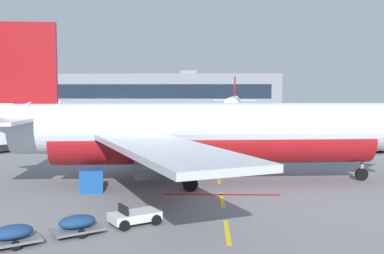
{
  "coord_description": "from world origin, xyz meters",
  "views": [
    {
      "loc": [
        16.85,
        -7.62,
        6.98
      ],
      "look_at": [
        15.74,
        30.25,
        4.02
      ],
      "focal_mm": 40.95,
      "sensor_mm": 36.0,
      "label": 1
    }
  ],
  "objects_px": {
    "airliner_far_center": "(50,107)",
    "baggage_train": "(78,224)",
    "airliner_foreground": "(206,132)",
    "airliner_mid_left": "(233,105)",
    "catering_truck": "(367,139)",
    "uld_cargo_container": "(91,181)"
  },
  "relations": [
    {
      "from": "airliner_foreground",
      "to": "catering_truck",
      "type": "height_order",
      "value": "airliner_foreground"
    },
    {
      "from": "airliner_far_center",
      "to": "catering_truck",
      "type": "distance_m",
      "value": 87.07
    },
    {
      "from": "uld_cargo_container",
      "to": "airliner_far_center",
      "type": "bearing_deg",
      "value": 111.34
    },
    {
      "from": "baggage_train",
      "to": "uld_cargo_container",
      "type": "distance_m",
      "value": 9.52
    },
    {
      "from": "airliner_mid_left",
      "to": "uld_cargo_container",
      "type": "relative_size",
      "value": 17.18
    },
    {
      "from": "airliner_foreground",
      "to": "airliner_mid_left",
      "type": "bearing_deg",
      "value": 84.85
    },
    {
      "from": "airliner_mid_left",
      "to": "uld_cargo_container",
      "type": "distance_m",
      "value": 87.01
    },
    {
      "from": "airliner_foreground",
      "to": "baggage_train",
      "type": "relative_size",
      "value": 4.39
    },
    {
      "from": "baggage_train",
      "to": "uld_cargo_container",
      "type": "height_order",
      "value": "uld_cargo_container"
    },
    {
      "from": "airliner_foreground",
      "to": "airliner_far_center",
      "type": "xyz_separation_m",
      "value": [
        -40.96,
        80.67,
        -0.7
      ]
    },
    {
      "from": "airliner_mid_left",
      "to": "airliner_far_center",
      "type": "distance_m",
      "value": 48.39
    },
    {
      "from": "airliner_foreground",
      "to": "airliner_far_center",
      "type": "bearing_deg",
      "value": 116.92
    },
    {
      "from": "airliner_far_center",
      "to": "catering_truck",
      "type": "bearing_deg",
      "value": -46.69
    },
    {
      "from": "airliner_foreground",
      "to": "uld_cargo_container",
      "type": "xyz_separation_m",
      "value": [
        -8.12,
        -3.4,
        -3.15
      ]
    },
    {
      "from": "airliner_mid_left",
      "to": "airliner_far_center",
      "type": "height_order",
      "value": "airliner_mid_left"
    },
    {
      "from": "airliner_far_center",
      "to": "baggage_train",
      "type": "height_order",
      "value": "airliner_far_center"
    },
    {
      "from": "airliner_mid_left",
      "to": "airliner_far_center",
      "type": "bearing_deg",
      "value": -178.24
    },
    {
      "from": "airliner_foreground",
      "to": "catering_truck",
      "type": "distance_m",
      "value": 25.63
    },
    {
      "from": "baggage_train",
      "to": "airliner_mid_left",
      "type": "bearing_deg",
      "value": 81.76
    },
    {
      "from": "airliner_mid_left",
      "to": "baggage_train",
      "type": "bearing_deg",
      "value": -98.24
    },
    {
      "from": "uld_cargo_container",
      "to": "airliner_foreground",
      "type": "bearing_deg",
      "value": 22.7
    },
    {
      "from": "airliner_mid_left",
      "to": "baggage_train",
      "type": "height_order",
      "value": "airliner_mid_left"
    }
  ]
}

